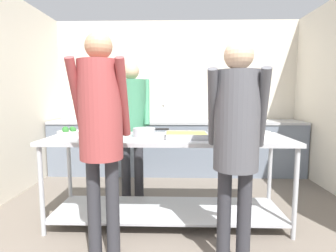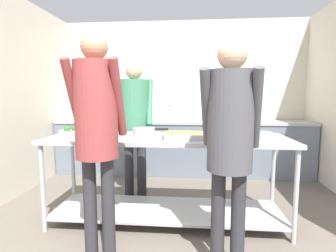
{
  "view_description": "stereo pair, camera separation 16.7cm",
  "coord_description": "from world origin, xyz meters",
  "views": [
    {
      "loc": [
        -0.01,
        -1.19,
        1.33
      ],
      "look_at": [
        -0.09,
        1.58,
        1.01
      ],
      "focal_mm": 28.0,
      "sensor_mm": 36.0,
      "label": 1
    },
    {
      "loc": [
        0.16,
        -1.18,
        1.33
      ],
      "look_at": [
        -0.09,
        1.58,
        1.01
      ],
      "focal_mm": 28.0,
      "sensor_mm": 36.0,
      "label": 2
    }
  ],
  "objects": [
    {
      "name": "wall_rear",
      "position": [
        0.0,
        3.63,
        1.32
      ],
      "size": [
        4.39,
        0.06,
        2.65
      ],
      "color": "beige",
      "rests_on": "ground_plane"
    },
    {
      "name": "back_counter",
      "position": [
        -0.0,
        3.26,
        0.46
      ],
      "size": [
        4.23,
        0.65,
        0.91
      ],
      "color": "slate",
      "rests_on": "ground_plane"
    },
    {
      "name": "serving_counter",
      "position": [
        -0.09,
        1.48,
        0.62
      ],
      "size": [
        2.46,
        0.76,
        0.91
      ],
      "color": "#ADAFB5",
      "rests_on": "ground_plane"
    },
    {
      "name": "broccoli_bowl",
      "position": [
        -1.08,
        1.4,
        0.95
      ],
      "size": [
        0.24,
        0.24,
        0.11
      ],
      "color": "silver",
      "rests_on": "serving_counter"
    },
    {
      "name": "serving_tray_vegetables",
      "position": [
        -0.74,
        1.4,
        0.93
      ],
      "size": [
        0.37,
        0.3,
        0.05
      ],
      "color": "#ADAFB5",
      "rests_on": "serving_counter"
    },
    {
      "name": "sauce_pan",
      "position": [
        -0.33,
        1.5,
        0.96
      ],
      "size": [
        0.37,
        0.23,
        0.09
      ],
      "color": "#ADAFB5",
      "rests_on": "serving_counter"
    },
    {
      "name": "serving_tray_roast",
      "position": [
        0.1,
        1.4,
        0.93
      ],
      "size": [
        0.42,
        0.31,
        0.05
      ],
      "color": "#ADAFB5",
      "rests_on": "serving_counter"
    },
    {
      "name": "serving_tray_greens",
      "position": [
        0.54,
        1.55,
        0.93
      ],
      "size": [
        0.39,
        0.28,
        0.05
      ],
      "color": "#ADAFB5",
      "rests_on": "serving_counter"
    },
    {
      "name": "plate_stack",
      "position": [
        0.89,
        1.65,
        0.93
      ],
      "size": [
        0.25,
        0.25,
        0.04
      ],
      "color": "white",
      "rests_on": "serving_counter"
    },
    {
      "name": "guest_serving_left",
      "position": [
        0.44,
        0.73,
        1.07
      ],
      "size": [
        0.47,
        0.4,
        1.72
      ],
      "color": "#2D2D33",
      "rests_on": "ground_plane"
    },
    {
      "name": "guest_serving_right",
      "position": [
        -0.6,
        0.84,
        1.13
      ],
      "size": [
        0.44,
        0.36,
        1.81
      ],
      "color": "#2D2D33",
      "rests_on": "ground_plane"
    },
    {
      "name": "cook_behind_counter",
      "position": [
        -0.57,
        2.14,
        1.08
      ],
      "size": [
        0.5,
        0.37,
        1.74
      ],
      "color": "#2D2D33",
      "rests_on": "ground_plane"
    },
    {
      "name": "water_bottle",
      "position": [
        -0.21,
        3.17,
        1.03
      ],
      "size": [
        0.08,
        0.08,
        0.26
      ],
      "color": "silver",
      "rests_on": "back_counter"
    }
  ]
}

